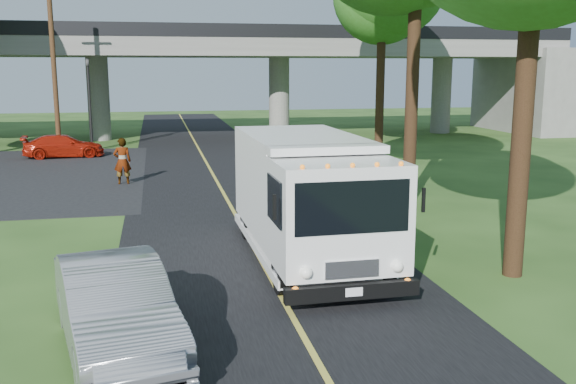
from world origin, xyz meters
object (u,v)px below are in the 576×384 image
object	(u,v)px
red_sedan	(64,146)
silver_sedan	(115,307)
traffic_signal	(89,95)
utility_pole	(54,70)
pedestrian	(122,161)
step_van	(308,194)

from	to	relation	value
red_sedan	silver_sedan	distance (m)	25.37
traffic_signal	utility_pole	bearing A→B (deg)	-126.87
traffic_signal	pedestrian	xyz separation A→B (m)	(2.20, -11.15, -2.24)
step_van	silver_sedan	distance (m)	6.25
step_van	traffic_signal	bearing A→B (deg)	106.41
utility_pole	pedestrian	xyz separation A→B (m)	(3.70, -9.15, -3.64)
step_van	red_sedan	xyz separation A→B (m)	(-8.40, 20.66, -1.06)
silver_sedan	step_van	bearing A→B (deg)	33.13
utility_pole	traffic_signal	bearing A→B (deg)	53.13
utility_pole	silver_sedan	distance (m)	25.92
utility_pole	step_van	world-z (taller)	utility_pole
traffic_signal	pedestrian	size ratio (longest dim) A/B	2.71
step_van	red_sedan	size ratio (longest dim) A/B	1.76
step_van	red_sedan	bearing A→B (deg)	111.18
utility_pole	step_van	bearing A→B (deg)	-67.49
utility_pole	red_sedan	world-z (taller)	utility_pole
red_sedan	pedestrian	bearing A→B (deg)	-164.23
red_sedan	silver_sedan	bearing A→B (deg)	-176.18
red_sedan	utility_pole	bearing A→B (deg)	42.98
red_sedan	pedestrian	size ratio (longest dim) A/B	2.17
utility_pole	pedestrian	distance (m)	10.52
utility_pole	pedestrian	bearing A→B (deg)	-67.98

